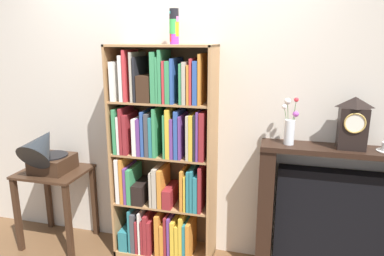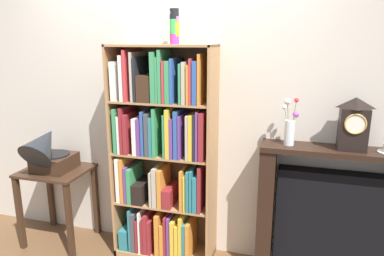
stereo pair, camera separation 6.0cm
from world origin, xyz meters
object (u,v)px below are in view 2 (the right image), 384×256
(cup_stack, at_px, (174,27))
(fireplace_mantel, at_px, (339,217))
(mantel_clock, at_px, (354,124))
(bookshelf, at_px, (163,162))
(flower_vase, at_px, (290,127))
(gramophone, at_px, (48,151))
(side_table_left, at_px, (57,187))

(cup_stack, xyz_separation_m, fireplace_mantel, (1.32, 0.04, -1.43))
(mantel_clock, bearing_deg, bookshelf, -177.78)
(bookshelf, bearing_deg, flower_vase, 3.26)
(gramophone, xyz_separation_m, flower_vase, (2.03, 0.19, 0.30))
(gramophone, bearing_deg, bookshelf, 7.47)
(bookshelf, xyz_separation_m, gramophone, (-1.03, -0.13, 0.05))
(bookshelf, distance_m, fireplace_mantel, 1.46)
(gramophone, relative_size, fireplace_mantel, 0.39)
(cup_stack, height_order, flower_vase, cup_stack)
(gramophone, distance_m, fireplace_mantel, 2.48)
(mantel_clock, distance_m, flower_vase, 0.44)
(gramophone, bearing_deg, side_table_left, 90.00)
(side_table_left, height_order, mantel_clock, mantel_clock)
(bookshelf, height_order, gramophone, bookshelf)
(side_table_left, bearing_deg, gramophone, -90.00)
(fireplace_mantel, bearing_deg, bookshelf, -176.70)
(cup_stack, xyz_separation_m, side_table_left, (-1.13, -0.10, -1.42))
(side_table_left, height_order, flower_vase, flower_vase)
(side_table_left, bearing_deg, mantel_clock, 2.62)
(cup_stack, bearing_deg, fireplace_mantel, 1.77)
(fireplace_mantel, xyz_separation_m, mantel_clock, (0.02, -0.03, 0.75))
(fireplace_mantel, relative_size, mantel_clock, 3.22)
(side_table_left, bearing_deg, flower_vase, 3.21)
(cup_stack, height_order, fireplace_mantel, cup_stack)
(cup_stack, xyz_separation_m, gramophone, (-1.13, -0.18, -1.04))
(gramophone, relative_size, flower_vase, 1.34)
(bookshelf, xyz_separation_m, side_table_left, (-1.03, -0.06, -0.33))
(side_table_left, distance_m, mantel_clock, 2.58)
(cup_stack, relative_size, mantel_clock, 0.69)
(cup_stack, relative_size, gramophone, 0.54)
(cup_stack, distance_m, side_table_left, 1.82)
(mantel_clock, bearing_deg, flower_vase, 179.85)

